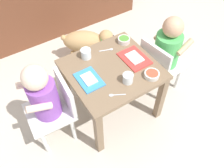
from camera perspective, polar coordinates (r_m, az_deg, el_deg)
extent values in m
plane|color=beige|center=(1.84, 0.00, -5.84)|extent=(7.00, 7.00, 0.00)
cube|color=#7A6047|center=(1.50, 0.00, 3.54)|extent=(0.56, 0.53, 0.03)
cube|color=#7A6047|center=(1.49, -3.26, -11.93)|extent=(0.04, 0.04, 0.42)
cube|color=#7A6047|center=(1.67, 11.77, -3.39)|extent=(0.04, 0.04, 0.42)
cube|color=#7A6047|center=(1.74, -11.24, -0.13)|extent=(0.04, 0.04, 0.42)
cube|color=#7A6047|center=(1.90, 2.52, 6.21)|extent=(0.04, 0.04, 0.42)
cube|color=silver|center=(1.55, -15.00, -6.60)|extent=(0.30, 0.30, 0.02)
cube|color=silver|center=(1.46, -11.30, -2.09)|extent=(0.04, 0.27, 0.22)
cylinder|color=purple|center=(1.44, -16.11, -3.51)|extent=(0.17, 0.17, 0.26)
sphere|color=beige|center=(1.29, -18.37, 1.51)|extent=(0.14, 0.14, 0.14)
cylinder|color=silver|center=(1.72, -18.28, -7.99)|extent=(0.03, 0.03, 0.26)
cylinder|color=silver|center=(1.61, -16.16, -13.38)|extent=(0.03, 0.03, 0.26)
cylinder|color=silver|center=(1.73, -12.09, -5.45)|extent=(0.03, 0.03, 0.26)
cylinder|color=silver|center=(1.62, -9.48, -10.59)|extent=(0.03, 0.03, 0.26)
cylinder|color=beige|center=(1.45, -19.63, -0.07)|extent=(0.15, 0.05, 0.09)
cylinder|color=beige|center=(1.33, -17.39, -5.50)|extent=(0.15, 0.05, 0.09)
cube|color=silver|center=(1.82, 12.52, 5.02)|extent=(0.32, 0.32, 0.02)
cube|color=silver|center=(1.66, 10.33, 5.94)|extent=(0.06, 0.27, 0.22)
cylinder|color=#4CB259|center=(1.73, 13.27, 8.18)|extent=(0.19, 0.19, 0.25)
sphere|color=tan|center=(1.62, 14.71, 13.29)|extent=(0.14, 0.14, 0.14)
cylinder|color=silver|center=(1.95, 15.94, 1.79)|extent=(0.03, 0.03, 0.26)
cylinder|color=silver|center=(2.02, 11.59, 5.04)|extent=(0.03, 0.03, 0.26)
cylinder|color=silver|center=(1.83, 12.09, -1.23)|extent=(0.03, 0.03, 0.26)
cylinder|color=silver|center=(1.90, 7.62, 2.32)|extent=(0.03, 0.03, 0.26)
cylinder|color=tan|center=(1.68, 17.38, 8.58)|extent=(0.15, 0.06, 0.09)
cylinder|color=tan|center=(1.77, 12.14, 12.10)|extent=(0.15, 0.06, 0.09)
ellipsoid|color=tan|center=(2.07, -7.01, 10.35)|extent=(0.39, 0.34, 0.18)
sphere|color=tan|center=(2.03, -1.46, 11.38)|extent=(0.12, 0.12, 0.12)
sphere|color=black|center=(2.03, -0.21, 11.28)|extent=(0.06, 0.06, 0.06)
torus|color=green|center=(2.04, -2.44, 11.08)|extent=(0.08, 0.10, 0.11)
sphere|color=tan|center=(2.08, -11.71, 11.00)|extent=(0.05, 0.05, 0.05)
cylinder|color=tan|center=(2.12, -4.19, 6.43)|extent=(0.04, 0.04, 0.14)
cylinder|color=tan|center=(2.20, -4.04, 8.40)|extent=(0.04, 0.04, 0.14)
cylinder|color=tan|center=(2.14, -9.33, 6.38)|extent=(0.04, 0.04, 0.14)
cylinder|color=tan|center=(2.22, -9.01, 8.34)|extent=(0.04, 0.04, 0.14)
cube|color=#388CD8|center=(1.43, -5.62, 1.08)|extent=(0.13, 0.18, 0.01)
cube|color=white|center=(1.42, -5.64, 1.30)|extent=(0.07, 0.10, 0.01)
cube|color=red|center=(1.56, 5.50, 6.25)|extent=(0.15, 0.21, 0.01)
cube|color=white|center=(1.55, 5.52, 6.47)|extent=(0.08, 0.11, 0.01)
cylinder|color=white|center=(1.40, 3.89, 1.42)|extent=(0.06, 0.06, 0.06)
cylinder|color=silver|center=(1.41, 3.87, 1.12)|extent=(0.06, 0.06, 0.04)
cylinder|color=white|center=(1.55, -6.36, 7.37)|extent=(0.07, 0.07, 0.06)
cylinder|color=silver|center=(1.56, -6.33, 7.05)|extent=(0.06, 0.06, 0.04)
cylinder|color=silver|center=(1.67, 2.92, 10.64)|extent=(0.09, 0.09, 0.03)
cylinder|color=#4C8C33|center=(1.66, 2.93, 11.01)|extent=(0.07, 0.07, 0.01)
cylinder|color=silver|center=(1.45, 9.68, 2.25)|extent=(0.09, 0.09, 0.03)
cylinder|color=#D84C33|center=(1.45, 9.74, 2.57)|extent=(0.08, 0.08, 0.01)
cylinder|color=silver|center=(1.61, -1.88, 8.18)|extent=(0.07, 0.03, 0.01)
ellipsoid|color=silver|center=(1.62, -0.22, 8.46)|extent=(0.03, 0.03, 0.01)
cylinder|color=silver|center=(1.35, 1.81, -2.63)|extent=(0.07, 0.04, 0.01)
ellipsoid|color=silver|center=(1.35, -0.20, -2.75)|extent=(0.03, 0.03, 0.01)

